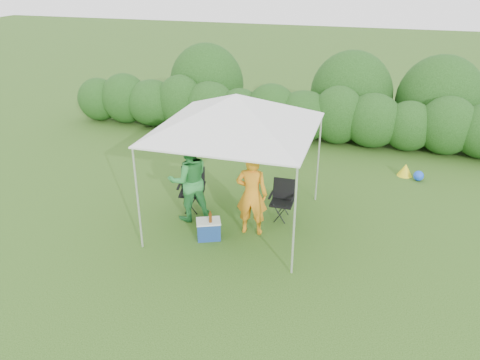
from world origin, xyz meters
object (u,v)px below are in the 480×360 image
(chair_left, at_px, (192,186))
(cooler, at_px, (209,229))
(canopy, at_px, (236,112))
(man, at_px, (252,194))
(chair_right, at_px, (283,197))
(woman, at_px, (189,180))

(chair_left, distance_m, cooler, 1.43)
(canopy, xyz_separation_m, chair_left, (-1.14, 0.32, -1.92))
(chair_left, relative_size, man, 0.54)
(chair_left, xyz_separation_m, man, (1.57, -0.67, 0.34))
(cooler, bearing_deg, chair_right, 22.12)
(chair_left, bearing_deg, canopy, -27.73)
(canopy, relative_size, chair_left, 3.25)
(chair_right, distance_m, woman, 2.07)
(chair_right, xyz_separation_m, cooler, (-1.26, -1.29, -0.29))
(canopy, distance_m, man, 1.67)
(canopy, height_order, man, canopy)
(woman, bearing_deg, canopy, 152.39)
(man, relative_size, cooler, 3.02)
(cooler, bearing_deg, man, 7.76)
(chair_right, relative_size, woman, 0.47)
(canopy, relative_size, cooler, 5.30)
(canopy, height_order, cooler, canopy)
(chair_right, height_order, cooler, chair_right)
(chair_left, xyz_separation_m, cooler, (0.80, -1.14, -0.33))
(canopy, xyz_separation_m, chair_right, (0.91, 0.47, -1.97))
(man, bearing_deg, chair_right, -125.27)
(man, bearing_deg, canopy, -43.89)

